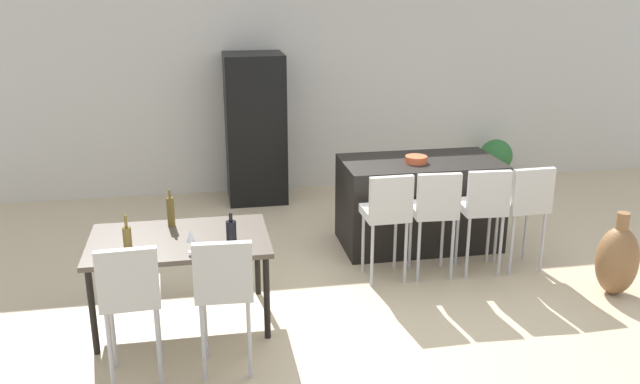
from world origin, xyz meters
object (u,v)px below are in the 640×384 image
bar_chair_right (484,204)px  wine_bottle_left (231,235)px  dining_chair_far (224,284)px  wine_bottle_corner (171,211)px  fruit_bowl (416,159)px  refrigerator (255,128)px  dining_table (180,246)px  floor_vase (617,260)px  bar_chair_far (526,201)px  kitchen_island (419,203)px  dining_chair_near (130,291)px  wine_glass_right (231,222)px  bar_chair_middle (435,207)px  wine_bottle_inner (128,240)px  potted_plant (496,158)px  bar_chair_left (387,210)px  wine_glass_middle (191,237)px

bar_chair_right → wine_bottle_left: size_ratio=3.61×
dining_chair_far → wine_bottle_corner: wine_bottle_corner is taller
wine_bottle_corner → fruit_bowl: bearing=20.2°
refrigerator → dining_table: bearing=-106.2°
wine_bottle_left → wine_bottle_corner: size_ratio=0.92×
dining_table → wine_bottle_corner: size_ratio=4.50×
floor_vase → bar_chair_far: bearing=132.7°
refrigerator → kitchen_island: bearing=-49.7°
dining_chair_near → refrigerator: (1.22, 3.91, 0.22)m
bar_chair_far → wine_bottle_left: bearing=-164.8°
wine_glass_right → refrigerator: (0.48, 3.13, 0.06)m
dining_chair_far → wine_bottle_corner: size_ratio=3.32×
kitchen_island → dining_chair_near: size_ratio=1.54×
dining_table → fruit_bowl: fruit_bowl is taller
wine_bottle_corner → refrigerator: size_ratio=0.17×
bar_chair_far → wine_bottle_corner: 3.29m
bar_chair_middle → dining_table: 2.36m
bar_chair_middle → wine_glass_right: (-1.89, -0.50, 0.17)m
dining_chair_near → dining_chair_far: same height
kitchen_island → wine_bottle_inner: 3.22m
bar_chair_middle → dining_chair_near: same height
bar_chair_far → fruit_bowl: bearing=139.3°
bar_chair_right → fruit_bowl: bar_chair_right is taller
bar_chair_middle → wine_bottle_left: bar_chair_middle is taller
wine_bottle_left → floor_vase: wine_bottle_left is taller
wine_bottle_inner → bar_chair_middle: bearing=15.1°
kitchen_island → dining_table: 2.76m
kitchen_island → wine_bottle_left: wine_bottle_left is taller
refrigerator → potted_plant: 3.28m
potted_plant → fruit_bowl: bearing=-133.2°
bar_chair_middle → dining_chair_far: 2.37m
dining_table → fruit_bowl: bearing=26.9°
bar_chair_middle → dining_chair_far: bearing=-147.4°
bar_chair_left → dining_chair_far: (-1.54, -1.27, 0.00)m
bar_chair_far → wine_glass_middle: (-3.12, -0.76, 0.17)m
bar_chair_middle → wine_glass_right: 1.97m
wine_bottle_left → floor_vase: size_ratio=0.38×
kitchen_island → wine_glass_right: (-2.02, -1.32, 0.40)m
wine_bottle_inner → wine_glass_right: wine_bottle_inner is taller
dining_chair_far → wine_bottle_inner: 0.89m
bar_chair_middle → wine_bottle_left: size_ratio=3.61×
dining_table → wine_bottle_inner: bearing=-144.2°
bar_chair_middle → dining_table: bar_chair_middle is taller
bar_chair_middle → wine_glass_middle: bar_chair_middle is taller
wine_bottle_inner → dining_chair_near: bearing=-84.9°
bar_chair_left → wine_glass_middle: bearing=-156.7°
bar_chair_far → dining_table: bar_chair_far is taller
bar_chair_left → wine_bottle_corner: size_ratio=3.32×
bar_chair_left → potted_plant: 3.49m
potted_plant → wine_glass_middle: bearing=-140.0°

